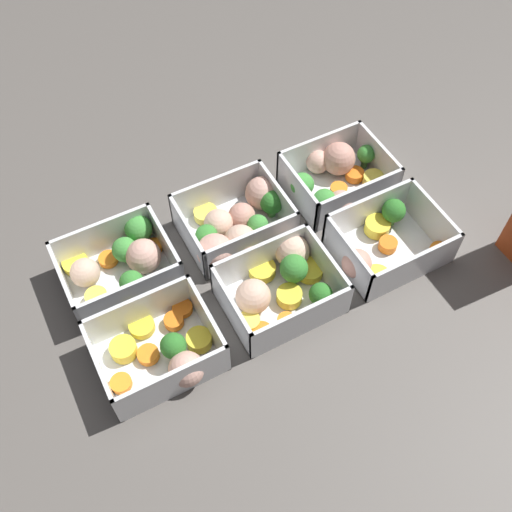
{
  "coord_description": "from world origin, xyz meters",
  "views": [
    {
      "loc": [
        0.22,
        0.41,
        0.69
      ],
      "look_at": [
        0.0,
        0.0,
        0.02
      ],
      "focal_mm": 42.0,
      "sensor_mm": 36.0,
      "label": 1
    }
  ],
  "objects_px": {
    "container_near_center": "(236,223)",
    "container_far_right": "(164,351)",
    "container_near_left": "(336,177)",
    "container_near_right": "(122,262)",
    "container_far_center": "(281,284)",
    "container_far_left": "(384,243)"
  },
  "relations": [
    {
      "from": "container_near_left",
      "to": "container_far_center",
      "type": "height_order",
      "value": "same"
    },
    {
      "from": "container_near_left",
      "to": "container_near_center",
      "type": "distance_m",
      "value": 0.17
    },
    {
      "from": "container_near_center",
      "to": "container_far_right",
      "type": "distance_m",
      "value": 0.21
    },
    {
      "from": "container_near_left",
      "to": "container_far_left",
      "type": "distance_m",
      "value": 0.14
    },
    {
      "from": "container_near_center",
      "to": "container_far_right",
      "type": "xyz_separation_m",
      "value": [
        0.17,
        0.13,
        -0.0
      ]
    },
    {
      "from": "container_far_right",
      "to": "container_near_center",
      "type": "bearing_deg",
      "value": -141.69
    },
    {
      "from": "container_near_right",
      "to": "container_far_center",
      "type": "xyz_separation_m",
      "value": [
        -0.17,
        0.13,
        -0.0
      ]
    },
    {
      "from": "container_far_center",
      "to": "container_far_right",
      "type": "relative_size",
      "value": 1.04
    },
    {
      "from": "container_near_right",
      "to": "container_far_left",
      "type": "relative_size",
      "value": 0.9
    },
    {
      "from": "container_near_center",
      "to": "container_far_center",
      "type": "relative_size",
      "value": 1.15
    },
    {
      "from": "container_near_left",
      "to": "container_far_right",
      "type": "relative_size",
      "value": 1.01
    },
    {
      "from": "container_near_center",
      "to": "container_far_left",
      "type": "bearing_deg",
      "value": 143.27
    },
    {
      "from": "container_near_right",
      "to": "container_far_center",
      "type": "relative_size",
      "value": 0.97
    },
    {
      "from": "container_near_left",
      "to": "container_far_right",
      "type": "xyz_separation_m",
      "value": [
        0.34,
        0.14,
        -0.0
      ]
    },
    {
      "from": "container_far_left",
      "to": "container_near_center",
      "type": "bearing_deg",
      "value": -36.73
    },
    {
      "from": "container_near_right",
      "to": "container_far_right",
      "type": "xyz_separation_m",
      "value": [
        0.0,
        0.15,
        -0.0
      ]
    },
    {
      "from": "container_far_center",
      "to": "container_near_right",
      "type": "bearing_deg",
      "value": -37.0
    },
    {
      "from": "container_far_left",
      "to": "container_far_right",
      "type": "height_order",
      "value": "same"
    },
    {
      "from": "container_near_left",
      "to": "container_far_center",
      "type": "xyz_separation_m",
      "value": [
        0.17,
        0.13,
        -0.0
      ]
    },
    {
      "from": "container_near_left",
      "to": "container_near_right",
      "type": "height_order",
      "value": "same"
    },
    {
      "from": "container_near_center",
      "to": "container_near_left",
      "type": "bearing_deg",
      "value": -176.55
    },
    {
      "from": "container_far_right",
      "to": "container_near_right",
      "type": "bearing_deg",
      "value": -90.37
    }
  ]
}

